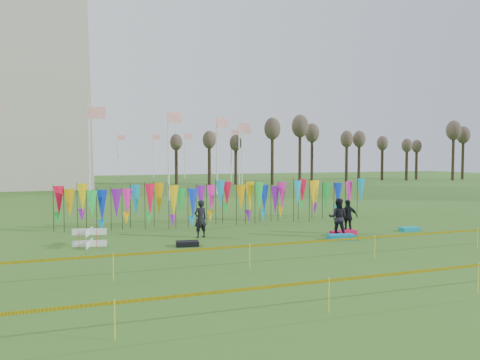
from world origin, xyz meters
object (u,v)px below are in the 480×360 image
object	(u,v)px
person_left	(200,219)
person_right	(348,217)
kite_bag_black	(187,244)
box_kite	(89,238)
kite_bag_red	(343,233)
kite_bag_turquoise	(341,237)
person_mid	(338,218)
kite_bag_teal	(410,229)

from	to	relation	value
person_left	person_right	world-z (taller)	person_left
person_right	kite_bag_black	distance (m)	8.48
person_left	person_right	size ratio (longest dim) A/B	1.05
box_kite	person_right	world-z (taller)	person_right
box_kite	kite_bag_red	size ratio (longest dim) A/B	0.63
kite_bag_turquoise	kite_bag_red	xyz separation A→B (m)	(0.75, 1.00, -0.00)
person_right	kite_bag_red	world-z (taller)	person_right
person_mid	kite_bag_black	size ratio (longest dim) A/B	1.94
box_kite	kite_bag_red	xyz separation A→B (m)	(12.01, -1.12, -0.29)
person_mid	person_right	world-z (taller)	person_mid
person_mid	kite_bag_red	bearing A→B (deg)	-114.92
person_right	kite_bag_teal	xyz separation A→B (m)	(3.57, -0.31, -0.77)
kite_bag_teal	box_kite	bearing A→B (deg)	176.03
kite_bag_red	kite_bag_black	world-z (taller)	kite_bag_red
kite_bag_turquoise	kite_bag_black	xyz separation A→B (m)	(-7.22, 0.89, -0.01)
person_mid	kite_bag_turquoise	bearing A→B (deg)	104.69
kite_bag_red	kite_bag_teal	size ratio (longest dim) A/B	1.26
person_left	person_mid	bearing A→B (deg)	147.92
person_mid	kite_bag_teal	xyz separation A→B (m)	(4.53, 0.30, -0.85)
kite_bag_teal	person_right	bearing A→B (deg)	175.10
kite_bag_turquoise	kite_bag_teal	xyz separation A→B (m)	(4.79, 1.01, -0.02)
person_left	kite_bag_red	distance (m)	7.14
kite_bag_teal	kite_bag_red	bearing A→B (deg)	-179.86
person_left	person_right	xyz separation A→B (m)	(7.33, -1.49, -0.04)
box_kite	kite_bag_black	bearing A→B (deg)	-16.96
person_left	kite_bag_red	size ratio (longest dim) A/B	1.38
person_right	person_mid	bearing A→B (deg)	41.96
person_mid	kite_bag_teal	size ratio (longest dim) A/B	1.81
person_right	kite_bag_turquoise	bearing A→B (deg)	56.95
person_left	kite_bag_black	distance (m)	2.35
person_left	kite_bag_turquoise	world-z (taller)	person_left
box_kite	person_left	distance (m)	5.22
kite_bag_black	kite_bag_teal	bearing A→B (deg)	0.57
person_mid	kite_bag_turquoise	distance (m)	1.12
person_right	kite_bag_black	size ratio (longest dim) A/B	1.78
person_left	person_mid	world-z (taller)	person_mid
box_kite	person_mid	xyz separation A→B (m)	(11.52, -1.41, 0.53)
box_kite	person_mid	world-z (taller)	person_mid
person_mid	kite_bag_black	distance (m)	7.52
kite_bag_red	person_right	bearing A→B (deg)	33.98
kite_bag_red	kite_bag_black	xyz separation A→B (m)	(-7.96, -0.11, -0.01)
kite_bag_red	kite_bag_teal	bearing A→B (deg)	0.14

